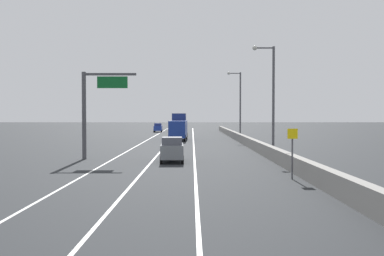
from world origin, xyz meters
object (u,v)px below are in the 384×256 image
at_px(overhead_sign_gantry, 94,104).
at_px(car_gray_2, 173,149).
at_px(speed_advisory_sign, 293,150).
at_px(car_blue_0, 159,128).
at_px(lamp_post_right_third, 240,101).
at_px(car_white_1, 183,130).
at_px(box_truck, 179,128).
at_px(lamp_post_right_second, 272,92).

bearing_deg(overhead_sign_gantry, car_gray_2, -17.67).
xyz_separation_m(speed_advisory_sign, car_blue_0, (-13.51, 72.03, -0.77)).
bearing_deg(lamp_post_right_third, car_white_1, 119.38).
distance_m(car_blue_0, box_truck, 32.07).
distance_m(car_blue_0, car_gray_2, 62.64).
height_order(car_blue_0, car_white_1, car_white_1).
bearing_deg(speed_advisory_sign, car_gray_2, 127.95).
height_order(speed_advisory_sign, car_gray_2, speed_advisory_sign).
relative_size(speed_advisory_sign, box_truck, 0.33).
relative_size(car_blue_0, car_white_1, 0.95).
bearing_deg(car_gray_2, lamp_post_right_second, 34.47).
relative_size(lamp_post_right_second, car_white_1, 2.17).
height_order(lamp_post_right_third, box_truck, lamp_post_right_third).
distance_m(overhead_sign_gantry, box_truck, 29.44).
height_order(speed_advisory_sign, lamp_post_right_second, lamp_post_right_second).
bearing_deg(car_white_1, box_truck, -90.38).
xyz_separation_m(overhead_sign_gantry, lamp_post_right_third, (15.68, 29.44, 1.21)).
height_order(lamp_post_right_second, car_white_1, lamp_post_right_second).
height_order(car_gray_2, box_truck, box_truck).
xyz_separation_m(speed_advisory_sign, lamp_post_right_third, (1.20, 41.33, 4.18)).
xyz_separation_m(speed_advisory_sign, box_truck, (-7.98, 40.46, 0.08)).
distance_m(speed_advisory_sign, lamp_post_right_third, 41.56).
distance_m(car_white_1, car_gray_2, 47.76).
bearing_deg(overhead_sign_gantry, car_blue_0, 89.08).
relative_size(overhead_sign_gantry, car_blue_0, 1.66).
relative_size(speed_advisory_sign, lamp_post_right_third, 0.29).
bearing_deg(car_blue_0, car_gray_2, -84.54).
distance_m(overhead_sign_gantry, car_gray_2, 8.17).
bearing_deg(lamp_post_right_third, overhead_sign_gantry, -118.04).
relative_size(car_blue_0, box_truck, 0.50).
bearing_deg(overhead_sign_gantry, lamp_post_right_third, 61.96).
relative_size(overhead_sign_gantry, speed_advisory_sign, 2.50).
bearing_deg(box_truck, lamp_post_right_third, 5.42).
bearing_deg(car_blue_0, overhead_sign_gantry, -90.92).
relative_size(car_white_1, box_truck, 0.53).
bearing_deg(lamp_post_right_third, car_gray_2, -105.45).
bearing_deg(overhead_sign_gantry, box_truck, 77.18).
bearing_deg(lamp_post_right_second, car_blue_0, 105.04).
height_order(lamp_post_right_third, car_blue_0, lamp_post_right_third).
bearing_deg(lamp_post_right_third, box_truck, -174.58).
height_order(overhead_sign_gantry, speed_advisory_sign, overhead_sign_gantry).
distance_m(lamp_post_right_third, car_white_1, 19.13).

